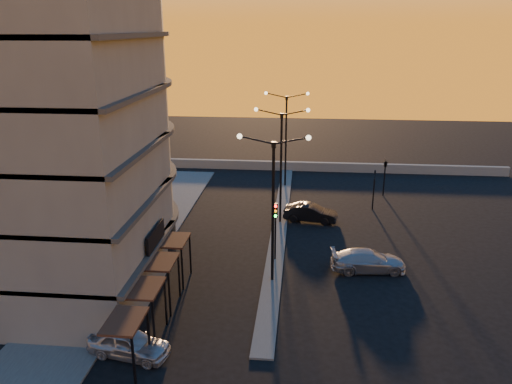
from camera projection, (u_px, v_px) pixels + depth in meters
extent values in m
plane|color=black|center=(272.00, 281.00, 31.80)|extent=(120.00, 120.00, 0.00)
cube|color=#4E4D4B|center=(133.00, 247.00, 36.51)|extent=(5.00, 40.00, 0.12)
cube|color=#4E4D4B|center=(280.00, 222.00, 41.22)|extent=(1.20, 36.00, 0.12)
cube|color=slate|center=(305.00, 166.00, 56.02)|extent=(44.00, 0.50, 1.00)
cylinder|color=slate|center=(52.00, 76.00, 31.02)|extent=(14.00, 14.00, 25.00)
cube|color=slate|center=(6.00, 85.00, 26.30)|extent=(14.00, 10.00, 25.00)
cylinder|color=black|center=(72.00, 237.00, 34.46)|extent=(14.16, 14.16, 2.40)
cube|color=black|center=(156.00, 238.00, 29.39)|extent=(0.15, 3.20, 1.20)
cylinder|color=black|center=(273.00, 215.00, 30.38)|extent=(0.18, 0.18, 9.00)
cube|color=black|center=(274.00, 145.00, 28.99)|extent=(0.25, 0.25, 0.35)
sphere|color=#FFE5B2|center=(240.00, 136.00, 29.03)|extent=(0.32, 0.32, 0.32)
sphere|color=#FFE5B2|center=(309.00, 138.00, 28.67)|extent=(0.32, 0.32, 0.32)
cylinder|color=black|center=(281.00, 170.00, 39.82)|extent=(0.18, 0.18, 9.00)
cube|color=black|center=(282.00, 116.00, 38.44)|extent=(0.25, 0.25, 0.35)
sphere|color=#FFE5B2|center=(256.00, 109.00, 38.48)|extent=(0.32, 0.32, 0.32)
sphere|color=#FFE5B2|center=(308.00, 110.00, 38.11)|extent=(0.32, 0.32, 0.32)
cylinder|color=black|center=(286.00, 143.00, 49.27)|extent=(0.18, 0.18, 9.00)
cube|color=black|center=(287.00, 98.00, 47.88)|extent=(0.25, 0.25, 0.35)
sphere|color=#FFE5B2|center=(266.00, 93.00, 47.92)|extent=(0.32, 0.32, 0.32)
sphere|color=#FFE5B2|center=(308.00, 94.00, 47.56)|extent=(0.32, 0.32, 0.32)
cylinder|color=black|center=(275.00, 239.00, 34.13)|extent=(0.12, 0.12, 3.20)
cube|color=black|center=(275.00, 211.00, 33.28)|extent=(0.28, 0.16, 1.00)
sphere|color=#FF0C05|center=(275.00, 206.00, 33.07)|extent=(0.20, 0.20, 0.20)
sphere|color=orange|center=(275.00, 211.00, 33.18)|extent=(0.20, 0.20, 0.20)
sphere|color=#0CFF26|center=(275.00, 216.00, 33.29)|extent=(0.20, 0.20, 0.20)
cylinder|color=black|center=(373.00, 194.00, 43.85)|extent=(0.12, 0.12, 2.80)
imported|color=black|center=(375.00, 175.00, 43.28)|extent=(0.13, 0.16, 0.80)
cylinder|color=black|center=(384.00, 181.00, 47.49)|extent=(0.12, 0.12, 2.80)
imported|color=black|center=(386.00, 163.00, 46.93)|extent=(0.42, 1.99, 0.80)
imported|color=#AAACB2|center=(129.00, 343.00, 24.41)|extent=(4.32, 2.38, 1.39)
imported|color=black|center=(311.00, 213.00, 41.40)|extent=(4.57, 2.19, 1.45)
imported|color=#999BA0|center=(368.00, 261.00, 32.97)|extent=(5.08, 2.44, 1.43)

